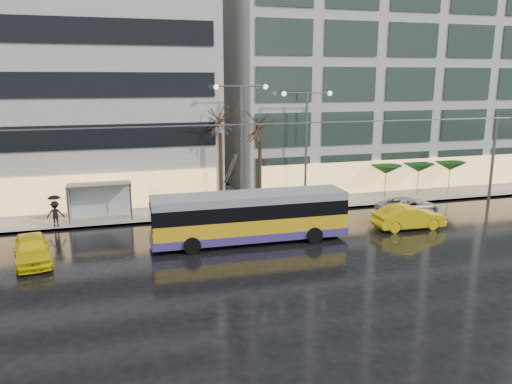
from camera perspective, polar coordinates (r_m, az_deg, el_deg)
name	(u,v)px	position (r m, az deg, el deg)	size (l,w,h in m)	color
ground	(256,263)	(26.72, -0.01, -8.13)	(140.00, 140.00, 0.00)	black
sidewalk	(232,199)	(40.15, -2.75, -0.86)	(80.00, 10.00, 0.15)	gray
kerb	(248,215)	(35.50, -0.91, -2.67)	(80.00, 0.10, 0.15)	slate
building_right	(396,45)	(50.27, 15.66, 15.89)	(32.00, 14.00, 25.00)	#BBB9B3
trolleybus	(250,218)	(29.64, -0.70, -3.03)	(11.66, 4.61, 5.39)	gold
catenary	(238,160)	(33.31, -2.11, 3.65)	(42.24, 5.12, 7.00)	#595B60
bus_shelter	(94,193)	(35.54, -18.03, -0.16)	(4.20, 1.60, 2.51)	#595B60
street_lamp_near	(241,130)	(36.08, -1.67, 7.14)	(3.96, 0.36, 9.03)	#595B60
street_lamp_far	(306,132)	(37.65, 5.78, 6.89)	(3.96, 0.36, 8.53)	#595B60
tree_a	(220,114)	(35.85, -4.12, 8.83)	(3.20, 3.20, 8.40)	black
tree_b	(260,123)	(36.83, 0.45, 7.90)	(3.20, 3.20, 7.70)	black
parasol_a	(386,170)	(41.35, 14.64, 2.50)	(2.50, 2.50, 2.65)	#595B60
parasol_b	(419,168)	(42.94, 18.10, 2.65)	(2.50, 2.50, 2.65)	#595B60
parasol_c	(450,166)	(44.68, 21.30, 2.78)	(2.50, 2.50, 2.65)	#595B60
taxi_a	(32,249)	(29.03, -24.23, -5.99)	(1.79, 4.45, 1.51)	yellow
taxi_b	(409,217)	(33.93, 17.05, -2.77)	(1.63, 4.67, 1.54)	yellow
sedan_silver	(408,206)	(37.42, 17.01, -1.53)	(2.15, 4.66, 1.29)	#BABABF
pedestrian_a	(153,200)	(34.41, -11.70, -0.86)	(1.27, 1.28, 2.19)	black
pedestrian_b	(115,202)	(36.93, -15.82, -1.12)	(0.84, 0.68, 1.64)	black
pedestrian_c	(55,210)	(34.85, -21.98, -1.90)	(1.09, 0.82, 2.11)	black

